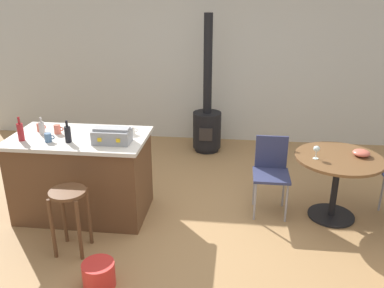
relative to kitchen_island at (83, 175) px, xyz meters
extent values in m
plane|color=#A37A4C|center=(1.34, -0.23, -0.47)|extent=(8.80, 8.80, 0.00)
cube|color=beige|center=(1.34, 2.64, 0.88)|extent=(8.00, 0.10, 2.70)
cube|color=brown|center=(0.00, 0.00, -0.02)|extent=(1.41, 0.78, 0.89)
cube|color=beige|center=(0.00, 0.00, 0.44)|extent=(1.47, 0.84, 0.04)
cylinder|color=brown|center=(0.27, -0.58, -0.16)|extent=(0.04, 0.04, 0.63)
cylinder|color=brown|center=(0.01, -0.58, -0.16)|extent=(0.04, 0.04, 0.63)
cylinder|color=brown|center=(0.01, -0.84, -0.16)|extent=(0.04, 0.04, 0.63)
cylinder|color=brown|center=(0.27, -0.84, -0.16)|extent=(0.04, 0.04, 0.63)
cylinder|color=brown|center=(0.14, -0.71, 0.17)|extent=(0.35, 0.35, 0.03)
cylinder|color=black|center=(2.79, 0.22, -0.46)|extent=(0.51, 0.51, 0.02)
cylinder|color=black|center=(2.79, 0.22, -0.12)|extent=(0.07, 0.07, 0.70)
cylinder|color=brown|center=(2.79, 0.22, 0.25)|extent=(0.93, 0.93, 0.03)
cylinder|color=gray|center=(3.37, 0.42, -0.24)|extent=(0.02, 0.02, 0.45)
cube|color=navy|center=(2.09, 0.23, 0.00)|extent=(0.40, 0.40, 0.03)
cube|color=navy|center=(2.09, 0.42, 0.20)|extent=(0.36, 0.02, 0.40)
cylinder|color=gray|center=(2.26, 0.40, -0.24)|extent=(0.02, 0.02, 0.46)
cylinder|color=gray|center=(1.92, 0.40, -0.24)|extent=(0.02, 0.02, 0.46)
cylinder|color=gray|center=(1.92, 0.06, -0.24)|extent=(0.02, 0.02, 0.46)
cylinder|color=gray|center=(2.26, 0.06, -0.24)|extent=(0.02, 0.02, 0.46)
cylinder|color=black|center=(1.23, 2.06, -0.44)|extent=(0.37, 0.37, 0.06)
cylinder|color=black|center=(1.23, 2.06, -0.13)|extent=(0.44, 0.44, 0.56)
cube|color=#2D2826|center=(1.23, 1.84, -0.13)|extent=(0.20, 0.02, 0.20)
cylinder|color=black|center=(1.23, 2.06, 0.89)|extent=(0.13, 0.13, 1.47)
cube|color=gray|center=(0.42, -0.14, 0.53)|extent=(0.38, 0.22, 0.14)
cube|color=gray|center=(0.42, -0.14, 0.61)|extent=(0.36, 0.13, 0.02)
cube|color=yellow|center=(0.33, -0.26, 0.53)|extent=(0.04, 0.01, 0.04)
cube|color=yellow|center=(0.52, -0.26, 0.53)|extent=(0.04, 0.01, 0.04)
cylinder|color=#B7B2AD|center=(-0.41, 0.01, 0.53)|extent=(0.06, 0.06, 0.14)
cylinder|color=#B7B2AD|center=(-0.41, 0.01, 0.63)|extent=(0.02, 0.02, 0.05)
cylinder|color=black|center=(-0.03, -0.18, 0.55)|extent=(0.07, 0.07, 0.17)
cylinder|color=black|center=(-0.03, -0.18, 0.66)|extent=(0.02, 0.02, 0.07)
cylinder|color=maroon|center=(-0.54, -0.19, 0.56)|extent=(0.06, 0.06, 0.18)
cylinder|color=maroon|center=(-0.54, -0.19, 0.68)|extent=(0.02, 0.02, 0.07)
cylinder|color=#DB6651|center=(-0.26, 0.06, 0.51)|extent=(0.07, 0.07, 0.10)
torus|color=#DB6651|center=(-0.21, 0.06, 0.52)|extent=(0.05, 0.01, 0.05)
cylinder|color=white|center=(0.54, 0.13, 0.50)|extent=(0.08, 0.08, 0.08)
torus|color=white|center=(0.60, 0.13, 0.51)|extent=(0.05, 0.01, 0.05)
cylinder|color=#DB6651|center=(-0.48, 0.12, 0.51)|extent=(0.07, 0.07, 0.09)
torus|color=#DB6651|center=(-0.44, 0.12, 0.51)|extent=(0.05, 0.01, 0.05)
cylinder|color=#4C7099|center=(-0.25, -0.19, 0.51)|extent=(0.07, 0.07, 0.09)
torus|color=#4C7099|center=(-0.20, -0.19, 0.51)|extent=(0.05, 0.01, 0.05)
cylinder|color=silver|center=(2.53, 0.15, 0.27)|extent=(0.06, 0.06, 0.00)
cylinder|color=silver|center=(2.53, 0.15, 0.31)|extent=(0.01, 0.01, 0.08)
ellipsoid|color=silver|center=(2.53, 0.15, 0.38)|extent=(0.07, 0.07, 0.06)
ellipsoid|color=#DB6651|center=(3.02, 0.28, 0.30)|extent=(0.18, 0.18, 0.07)
cylinder|color=red|center=(0.56, -1.18, -0.35)|extent=(0.28, 0.28, 0.23)
camera|label=1|loc=(1.68, -3.89, 1.95)|focal=37.72mm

